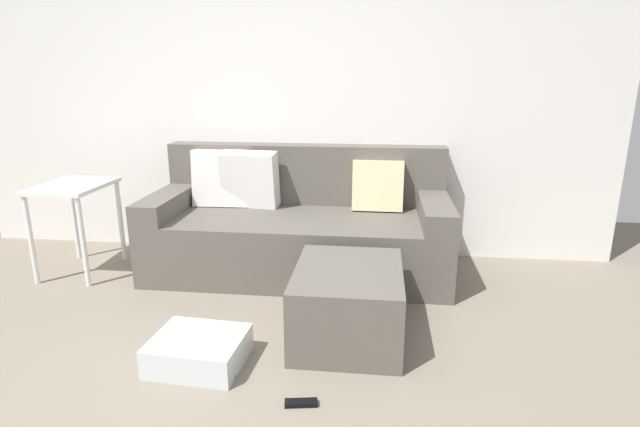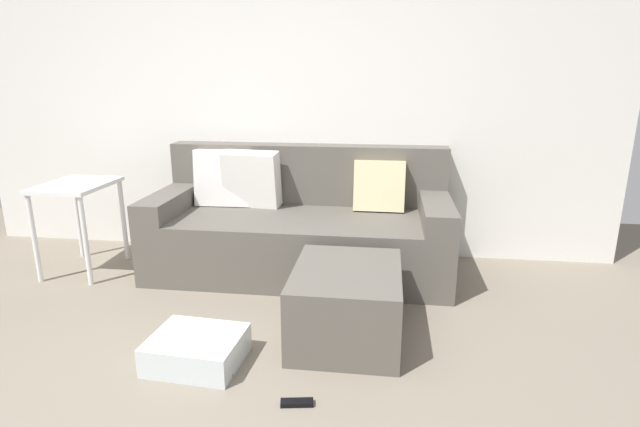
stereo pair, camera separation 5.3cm
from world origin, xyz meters
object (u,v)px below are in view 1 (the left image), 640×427
Objects in this scene: ottoman at (348,303)px; remote_near_ottoman at (301,403)px; side_table at (74,199)px; storage_bin at (199,350)px; couch_sectional at (298,226)px; remote_by_storage_bin at (222,375)px.

ottoman is 5.02× the size of remote_near_ottoman.
side_table is 2.46m from remote_near_ottoman.
storage_bin reaches higher than remote_near_ottoman.
couch_sectional is 1.47m from storage_bin.
ottoman is at bearing 26.97° from storage_bin.
storage_bin is at bearing -102.38° from couch_sectional.
remote_near_ottoman is 1.04× the size of remote_by_storage_bin.
couch_sectional is 15.20× the size of remote_by_storage_bin.
side_table reaches higher than ottoman.
remote_near_ottoman is (1.93, -1.42, -0.56)m from side_table.
storage_bin is 1.83m from side_table.
couch_sectional is 14.61× the size of remote_near_ottoman.
remote_by_storage_bin is at bearing -39.89° from side_table.
remote_near_ottoman is at bearing -25.29° from storage_bin.
couch_sectional is 1.69m from side_table.
couch_sectional is at bearing 77.62° from storage_bin.
ottoman reaches higher than storage_bin.
side_table is at bearing -170.90° from couch_sectional.
side_table is (-2.10, 0.76, 0.36)m from ottoman.
storage_bin is (-0.31, -1.41, -0.26)m from couch_sectional.
remote_near_ottoman is at bearing -33.47° from remote_by_storage_bin.
couch_sectional is 4.74× the size of storage_bin.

